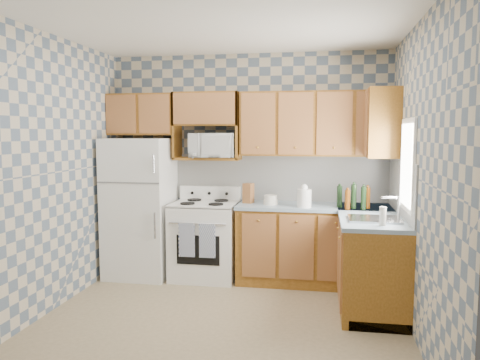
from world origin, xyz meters
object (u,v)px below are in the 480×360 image
object	(u,v)px
microwave	(211,145)
electric_kettle	(304,198)
refrigerator	(140,207)
stove_body	(205,241)

from	to	relation	value
microwave	electric_kettle	size ratio (longest dim) A/B	2.63
microwave	electric_kettle	distance (m)	1.29
refrigerator	microwave	distance (m)	1.16
microwave	electric_kettle	bearing A→B (deg)	-24.99
refrigerator	electric_kettle	distance (m)	2.00
stove_body	microwave	size ratio (longest dim) A/B	1.69
refrigerator	electric_kettle	bearing A→B (deg)	-3.88
electric_kettle	refrigerator	bearing A→B (deg)	176.12
stove_body	microwave	world-z (taller)	microwave
refrigerator	stove_body	world-z (taller)	refrigerator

